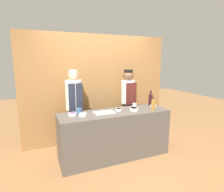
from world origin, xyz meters
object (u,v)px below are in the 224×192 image
sauce_bowl_red (83,115)px  cup_cream (135,105)px  sauce_bowl_purple (72,114)px  cup_blue (79,111)px  sauce_bowl_green (153,106)px  bottle_wine (150,100)px  sauce_bowl_yellow (134,109)px  sauce_bowl_brown (119,110)px  cutting_board (104,112)px  chef_left (74,107)px  bottle_vinegar (153,105)px  chef_right (128,101)px

sauce_bowl_red → cup_cream: cup_cream is taller
sauce_bowl_purple → cup_blue: cup_blue is taller
sauce_bowl_red → cup_blue: bearing=95.3°
sauce_bowl_green → bottle_wine: size_ratio=0.40×
sauce_bowl_yellow → sauce_bowl_red: 1.00m
sauce_bowl_brown → cutting_board: (-0.30, -0.03, -0.02)m
sauce_bowl_yellow → cup_blue: cup_blue is taller
sauce_bowl_green → cup_cream: (-0.38, 0.11, 0.02)m
cutting_board → chef_left: 0.76m
sauce_bowl_purple → chef_left: (0.15, 0.56, -0.02)m
sauce_bowl_green → chef_left: size_ratio=0.08×
sauce_bowl_yellow → bottle_vinegar: bottle_vinegar is taller
sauce_bowl_brown → cup_blue: cup_blue is taller
cup_blue → cup_cream: bearing=-0.6°
sauce_bowl_yellow → chef_left: bearing=145.3°
sauce_bowl_brown → bottle_vinegar: 0.67m
cup_blue → chef_left: size_ratio=0.06×
bottle_wine → sauce_bowl_purple: bearing=-176.3°
bottle_wine → bottle_vinegar: bearing=-117.3°
bottle_vinegar → sauce_bowl_purple: bearing=170.1°
cup_cream → sauce_bowl_green: bearing=-16.8°
sauce_bowl_red → cutting_board: (0.41, 0.03, -0.01)m
sauce_bowl_green → sauce_bowl_purple: bearing=178.4°
chef_left → chef_right: chef_left is taller
cup_blue → cup_cream: size_ratio=1.08×
cup_cream → chef_left: (-1.13, 0.50, -0.03)m
sauce_bowl_brown → cutting_board: bearing=-173.8°
cup_blue → sauce_bowl_brown: bearing=-9.7°
bottle_vinegar → cup_cream: bottle_vinegar is taller
sauce_bowl_red → cup_blue: (-0.02, 0.18, 0.02)m
cutting_board → sauce_bowl_purple: bearing=172.5°
bottle_vinegar → cup_blue: (-1.36, 0.34, -0.05)m
bottle_vinegar → chef_right: (-0.11, 0.83, -0.08)m
bottle_vinegar → sauce_bowl_green: bearing=54.0°
sauce_bowl_brown → sauce_bowl_red: 0.72m
sauce_bowl_red → bottle_vinegar: bearing=-6.8°
sauce_bowl_green → cutting_board: bearing=-178.4°
sauce_bowl_brown → sauce_bowl_red: size_ratio=0.82×
chef_right → cutting_board: bearing=-142.2°
sauce_bowl_green → cup_cream: cup_cream is taller
sauce_bowl_yellow → sauce_bowl_brown: sauce_bowl_yellow is taller
sauce_bowl_green → cup_blue: cup_blue is taller
bottle_wine → sauce_bowl_green: bearing=-102.7°
sauce_bowl_yellow → chef_left: size_ratio=0.10×
sauce_bowl_purple → cup_blue: 0.16m
sauce_bowl_yellow → chef_right: size_ratio=0.10×
chef_left → cutting_board: bearing=-57.0°
sauce_bowl_green → chef_left: 1.63m
bottle_vinegar → chef_left: chef_left is taller
cutting_board → sauce_bowl_green: bearing=1.6°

